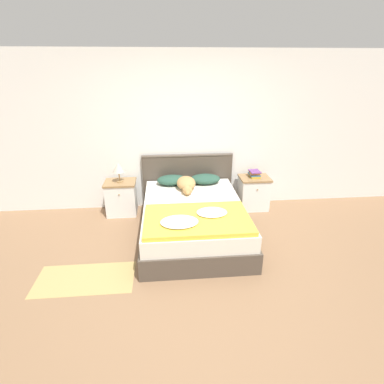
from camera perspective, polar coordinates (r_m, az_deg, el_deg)
ground_plane at (r=3.62m, az=1.20°, el=-16.68°), size 16.00×16.00×0.00m
wall_back at (r=5.01m, az=-1.44°, el=11.13°), size 9.00×0.06×2.55m
bed at (r=4.35m, az=0.24°, el=-5.33°), size 1.45×1.99×0.50m
headboard at (r=5.17m, az=-0.83°, el=2.43°), size 1.53×0.06×0.94m
nightstand_left at (r=5.09m, az=-13.30°, el=-1.04°), size 0.50×0.41×0.57m
nightstand_right at (r=5.25m, az=11.64°, el=-0.12°), size 0.50×0.41×0.57m
pillow_left at (r=4.91m, az=-3.77°, el=2.29°), size 0.50×0.32×0.15m
pillow_right at (r=4.95m, az=2.50°, el=2.50°), size 0.50×0.32×0.15m
quilt at (r=3.75m, az=0.85°, el=-5.18°), size 1.32×0.87×0.10m
dog at (r=4.70m, az=-1.08°, el=1.54°), size 0.29×0.63×0.19m
book_stack at (r=5.16m, az=11.82°, el=3.43°), size 0.18×0.23×0.11m
table_lamp at (r=4.90m, az=-13.85°, el=4.47°), size 0.19×0.19×0.32m
rug at (r=3.86m, az=-19.67°, el=-15.31°), size 1.13×0.58×0.00m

